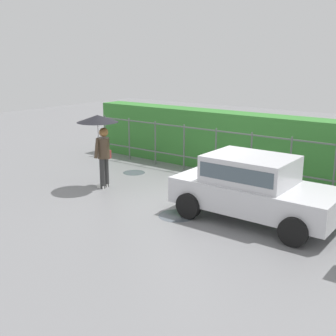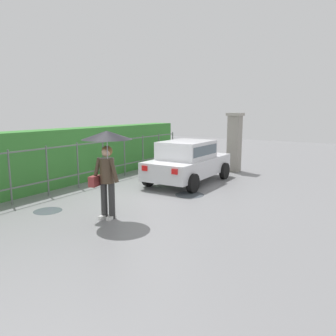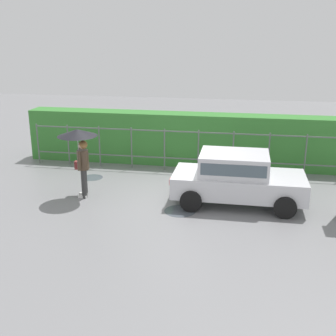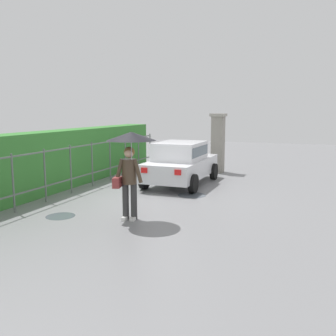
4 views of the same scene
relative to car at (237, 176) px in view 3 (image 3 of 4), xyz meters
name	(u,v)px [view 3 (image 3 of 4)]	position (x,y,z in m)	size (l,w,h in m)	color
ground_plane	(172,197)	(-1.90, 0.14, -0.80)	(40.00, 40.00, 0.00)	slate
car	(237,176)	(0.00, 0.00, 0.00)	(3.74, 1.87, 1.48)	silver
pedestrian	(79,145)	(-4.51, -0.35, 0.80)	(1.14, 1.14, 2.08)	#333333
fence_section	(181,148)	(-1.99, 2.69, 0.02)	(10.83, 0.05, 1.50)	#59605B
hedge_row	(185,139)	(-1.99, 3.56, 0.15)	(11.78, 0.90, 1.90)	#387F33
puddle_near	(180,211)	(-1.49, -0.88, -0.80)	(0.88, 0.88, 0.00)	#4C545B
puddle_far	(92,177)	(-4.84, 1.40, -0.80)	(0.71, 0.71, 0.00)	#4C545B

